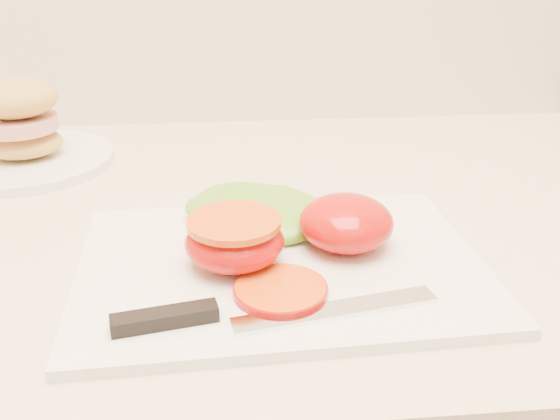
{
  "coord_description": "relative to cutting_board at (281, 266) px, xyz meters",
  "views": [
    {
      "loc": [
        -0.37,
        1.06,
        1.21
      ],
      "look_at": [
        -0.33,
        1.55,
        0.99
      ],
      "focal_mm": 40.0,
      "sensor_mm": 36.0,
      "label": 1
    }
  ],
  "objects": [
    {
      "name": "cutting_board",
      "position": [
        0.0,
        0.0,
        0.0
      ],
      "size": [
        0.36,
        0.27,
        0.01
      ],
      "primitive_type": "cube",
      "rotation": [
        0.0,
        0.0,
        0.04
      ],
      "color": "white",
      "rests_on": "counter"
    },
    {
      "name": "tomato_half_dome",
      "position": [
        0.06,
        0.02,
        0.03
      ],
      "size": [
        0.09,
        0.09,
        0.05
      ],
      "primitive_type": "ellipsoid",
      "color": "red",
      "rests_on": "cutting_board"
    },
    {
      "name": "tomato_half_cut",
      "position": [
        -0.04,
        -0.0,
        0.03
      ],
      "size": [
        0.09,
        0.09,
        0.04
      ],
      "color": "red",
      "rests_on": "cutting_board"
    },
    {
      "name": "tomato_slice_0",
      "position": [
        -0.01,
        -0.05,
        0.01
      ],
      "size": [
        0.07,
        0.07,
        0.01
      ],
      "primitive_type": "cylinder",
      "color": "#D05615",
      "rests_on": "cutting_board"
    },
    {
      "name": "lettuce_leaf_0",
      "position": [
        -0.02,
        0.07,
        0.02
      ],
      "size": [
        0.17,
        0.15,
        0.03
      ],
      "primitive_type": "ellipsoid",
      "rotation": [
        0.0,
        0.0,
        -0.4
      ],
      "color": "#7BB930",
      "rests_on": "cutting_board"
    },
    {
      "name": "knife",
      "position": [
        -0.04,
        -0.09,
        0.01
      ],
      "size": [
        0.25,
        0.05,
        0.01
      ],
      "rotation": [
        0.0,
        0.0,
        0.19
      ],
      "color": "silver",
      "rests_on": "cutting_board"
    },
    {
      "name": "sandwich_plate",
      "position": [
        -0.3,
        0.3,
        0.03
      ],
      "size": [
        0.22,
        0.22,
        0.11
      ],
      "rotation": [
        0.0,
        0.0,
        -0.23
      ],
      "color": "white",
      "rests_on": "counter"
    }
  ]
}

